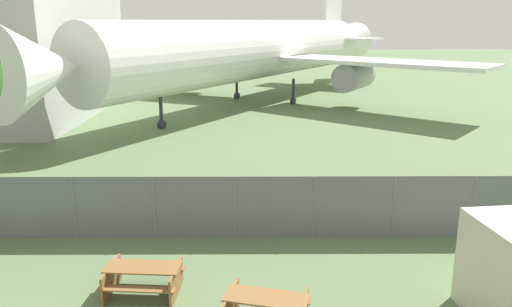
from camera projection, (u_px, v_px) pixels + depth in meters
The scene contains 3 objects.
perimeter_fence at pixel (234, 207), 15.88m from camera, with size 56.07×0.07×2.05m.
airplane at pixel (256, 50), 41.05m from camera, with size 33.42×41.35×13.89m.
picnic_bench_near_cabin at pixel (143, 276), 12.70m from camera, with size 1.99×1.54×0.76m.
Camera 1 is at (0.60, -3.98, 6.78)m, focal length 35.00 mm.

